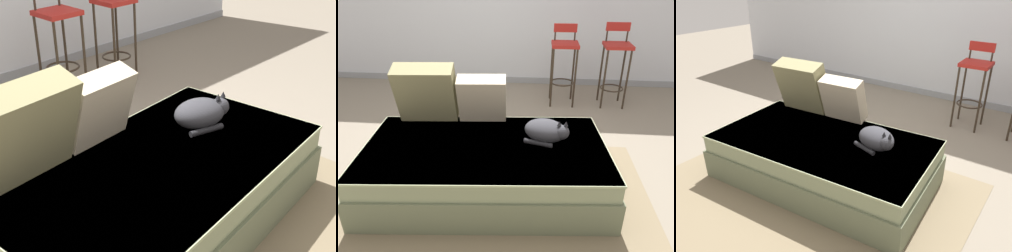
# 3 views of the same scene
# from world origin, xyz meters

# --- Properties ---
(ground_plane) EXTENTS (16.00, 16.00, 0.00)m
(ground_plane) POSITION_xyz_m (0.00, 0.00, 0.00)
(ground_plane) COLOR slate
(ground_plane) RESTS_ON ground
(area_rug) EXTENTS (2.57, 2.13, 0.01)m
(area_rug) POSITION_xyz_m (0.00, -0.70, 0.00)
(area_rug) COLOR #75664C
(area_rug) RESTS_ON ground
(couch) EXTENTS (1.94, 1.18, 0.41)m
(couch) POSITION_xyz_m (0.00, -0.40, 0.21)
(couch) COLOR #636B50
(couch) RESTS_ON ground
(throw_pillow_corner) EXTENTS (0.51, 0.36, 0.52)m
(throw_pillow_corner) POSITION_xyz_m (-0.55, -0.03, 0.67)
(throw_pillow_corner) COLOR #847F56
(throw_pillow_corner) RESTS_ON couch
(throw_pillow_middle) EXTENTS (0.42, 0.29, 0.42)m
(throw_pillow_middle) POSITION_xyz_m (-0.08, 0.01, 0.62)
(throw_pillow_middle) COLOR beige
(throw_pillow_middle) RESTS_ON couch
(cat) EXTENTS (0.38, 0.32, 0.20)m
(cat) POSITION_xyz_m (0.46, -0.28, 0.49)
(cat) COLOR #333338
(cat) RESTS_ON couch
(bar_stool_near_window) EXTENTS (0.32, 0.32, 0.98)m
(bar_stool_near_window) POSITION_xyz_m (0.70, 1.49, 0.61)
(bar_stool_near_window) COLOR #2D2319
(bar_stool_near_window) RESTS_ON ground
(bar_stool_by_doorway) EXTENTS (0.32, 0.32, 1.00)m
(bar_stool_by_doorway) POSITION_xyz_m (1.32, 1.49, 0.60)
(bar_stool_by_doorway) COLOR #2D2319
(bar_stool_by_doorway) RESTS_ON ground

